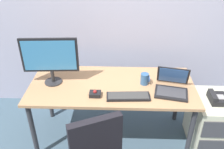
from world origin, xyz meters
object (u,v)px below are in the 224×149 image
(keyboard, at_px, (128,96))
(monitor_main, at_px, (50,58))
(trackball_mouse, at_px, (95,94))
(file_cabinet, at_px, (211,121))
(desk_phone, at_px, (217,98))
(laptop, at_px, (172,86))
(coffee_mug, at_px, (145,79))

(keyboard, bearing_deg, monitor_main, 162.88)
(monitor_main, distance_m, keyboard, 0.85)
(monitor_main, bearing_deg, trackball_mouse, -25.73)
(file_cabinet, relative_size, monitor_main, 1.04)
(file_cabinet, bearing_deg, trackball_mouse, -173.21)
(keyboard, bearing_deg, file_cabinet, 10.17)
(keyboard, bearing_deg, desk_phone, 9.25)
(file_cabinet, bearing_deg, keyboard, -169.83)
(monitor_main, bearing_deg, file_cabinet, -2.49)
(trackball_mouse, bearing_deg, keyboard, -3.22)
(laptop, distance_m, coffee_mug, 0.28)
(monitor_main, xyz_separation_m, keyboard, (0.77, -0.24, -0.28))
(coffee_mug, bearing_deg, keyboard, -125.75)
(monitor_main, bearing_deg, laptop, -5.38)
(keyboard, distance_m, laptop, 0.45)
(trackball_mouse, bearing_deg, coffee_mug, 24.61)
(trackball_mouse, bearing_deg, desk_phone, 6.07)
(desk_phone, distance_m, keyboard, 0.93)
(trackball_mouse, bearing_deg, laptop, 8.20)
(file_cabinet, height_order, laptop, laptop)
(coffee_mug, bearing_deg, trackball_mouse, -155.39)
(desk_phone, height_order, monitor_main, monitor_main)
(laptop, xyz_separation_m, coffee_mug, (-0.25, 0.12, 0.01))
(laptop, bearing_deg, desk_phone, 2.76)
(desk_phone, xyz_separation_m, laptop, (-0.48, -0.02, 0.15))
(file_cabinet, distance_m, trackball_mouse, 1.32)
(file_cabinet, height_order, desk_phone, desk_phone)
(laptop, bearing_deg, trackball_mouse, -171.80)
(monitor_main, relative_size, coffee_mug, 4.68)
(file_cabinet, bearing_deg, monitor_main, 177.51)
(coffee_mug, bearing_deg, desk_phone, -7.31)
(trackball_mouse, height_order, coffee_mug, coffee_mug)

